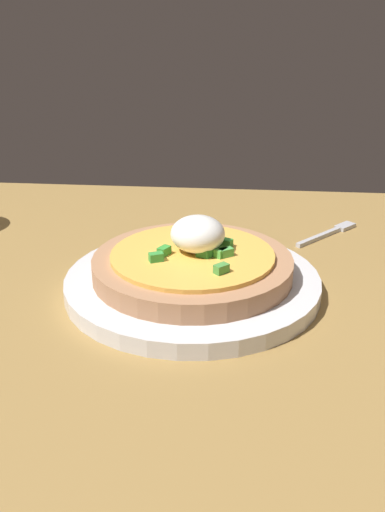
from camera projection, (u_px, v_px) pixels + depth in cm
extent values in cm
cube|color=olive|center=(125.00, 335.00, 49.07)|extent=(104.79, 82.16, 3.40)
cylinder|color=silver|center=(192.00, 282.00, 53.25)|extent=(24.62, 24.62, 1.57)
cylinder|color=#AB7955|center=(192.00, 266.00, 52.55)|extent=(19.23, 19.23, 1.92)
cylinder|color=#EEAF47|center=(192.00, 255.00, 52.08)|extent=(15.69, 15.69, 0.42)
ellipsoid|color=white|center=(198.00, 234.00, 51.80)|extent=(5.19, 5.19, 3.45)
cube|color=green|center=(164.00, 251.00, 51.39)|extent=(1.31, 1.51, 0.80)
cube|color=#4DAA4B|center=(226.00, 252.00, 51.08)|extent=(1.51, 1.40, 0.80)
cube|color=green|center=(156.00, 257.00, 50.04)|extent=(1.50, 1.26, 0.80)
cube|color=#51AF48|center=(221.00, 252.00, 51.03)|extent=(1.36, 1.51, 0.80)
cube|color=#46943E|center=(221.00, 269.00, 47.73)|extent=(1.47, 1.47, 0.80)
cube|color=green|center=(226.00, 243.00, 53.27)|extent=(1.50, 1.28, 0.80)
cube|color=#2F7C31|center=(204.00, 253.00, 50.94)|extent=(1.46, 1.16, 0.80)
cube|color=green|center=(209.00, 252.00, 51.05)|extent=(1.45, 1.49, 0.80)
cube|color=#B7B7BC|center=(319.00, 237.00, 65.74)|extent=(5.96, 6.45, 0.50)
cube|color=#B7B7BC|center=(345.00, 226.00, 69.11)|extent=(2.92, 3.01, 0.50)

